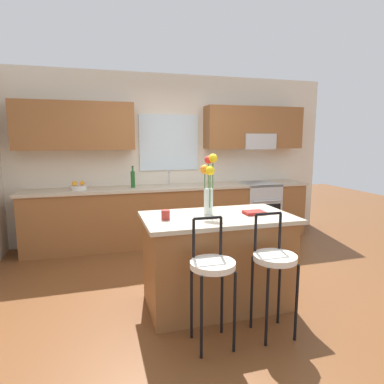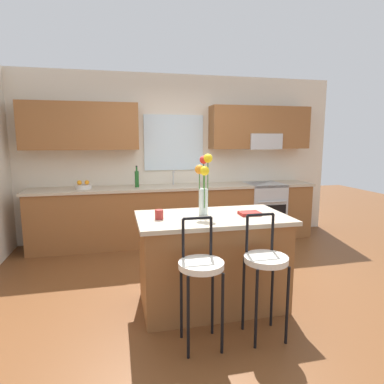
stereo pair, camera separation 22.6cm
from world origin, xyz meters
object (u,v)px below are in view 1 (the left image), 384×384
object	(u,v)px
oven_range	(258,209)
flower_vase	(209,182)
kitchen_island	(217,260)
mug_ceramic	(166,215)
bottle_olive_oil	(133,179)
fruit_bowl_oranges	(78,187)
bar_stool_middle	(274,263)
cookbook	(254,213)
bar_stool_near	(212,270)

from	to	relation	value
oven_range	flower_vase	xyz separation A→B (m)	(-1.61, -2.04, 0.79)
oven_range	kitchen_island	size ratio (longest dim) A/B	0.63
oven_range	mug_ceramic	xyz separation A→B (m)	(-2.06, -2.13, 0.51)
flower_vase	bottle_olive_oil	xyz separation A→B (m)	(-0.52, 2.07, -0.20)
kitchen_island	fruit_bowl_oranges	bearing A→B (deg)	123.10
bar_stool_middle	flower_vase	bearing A→B (deg)	116.60
cookbook	bottle_olive_oil	size ratio (longest dim) A/B	0.60
bar_stool_middle	mug_ceramic	distance (m)	1.05
kitchen_island	bar_stool_near	bearing A→B (deg)	-113.69
bar_stool_near	cookbook	bearing A→B (deg)	41.94
oven_range	cookbook	bearing A→B (deg)	-118.47
bar_stool_near	cookbook	xyz separation A→B (m)	(0.64, 0.58, 0.30)
kitchen_island	bar_stool_near	distance (m)	0.71
flower_vase	mug_ceramic	bearing A→B (deg)	-168.90
bar_stool_near	flower_vase	world-z (taller)	flower_vase
bottle_olive_oil	kitchen_island	bearing A→B (deg)	-74.49
oven_range	bar_stool_near	size ratio (longest dim) A/B	0.88
cookbook	oven_range	bearing A→B (deg)	61.53
flower_vase	mug_ceramic	size ratio (longest dim) A/B	6.66
oven_range	mug_ceramic	distance (m)	3.01
kitchen_island	flower_vase	world-z (taller)	flower_vase
bar_stool_middle	oven_range	bearing A→B (deg)	65.21
bar_stool_middle	bottle_olive_oil	size ratio (longest dim) A/B	3.13
flower_vase	cookbook	bearing A→B (deg)	-14.69
bar_stool_near	bar_stool_middle	bearing A→B (deg)	0.00
kitchen_island	bar_stool_middle	distance (m)	0.71
kitchen_island	bar_stool_near	xyz separation A→B (m)	(-0.27, -0.63, 0.17)
oven_range	bottle_olive_oil	xyz separation A→B (m)	(-2.13, 0.02, 0.60)
kitchen_island	oven_range	bearing A→B (deg)	53.90
bar_stool_near	bar_stool_middle	distance (m)	0.55
mug_ceramic	bar_stool_middle	bearing A→B (deg)	-37.12
kitchen_island	flower_vase	bearing A→B (deg)	137.37
bar_stool_middle	mug_ceramic	world-z (taller)	bar_stool_middle
bar_stool_near	bottle_olive_oil	world-z (taller)	bottle_olive_oil
flower_vase	cookbook	size ratio (longest dim) A/B	3.00
mug_ceramic	bar_stool_near	bearing A→B (deg)	-67.65
bar_stool_near	mug_ceramic	bearing A→B (deg)	112.35
mug_ceramic	cookbook	distance (m)	0.89
bar_stool_near	mug_ceramic	size ratio (longest dim) A/B	11.58
bar_stool_near	oven_range	bearing A→B (deg)	56.46
kitchen_island	cookbook	bearing A→B (deg)	-7.59
fruit_bowl_oranges	bottle_olive_oil	size ratio (longest dim) A/B	0.72
bar_stool_near	flower_vase	bearing A→B (deg)	73.67
bar_stool_middle	flower_vase	size ratio (longest dim) A/B	1.74
oven_range	fruit_bowl_oranges	size ratio (longest dim) A/B	3.83
flower_vase	cookbook	xyz separation A→B (m)	(0.44, -0.12, -0.31)
oven_range	bottle_olive_oil	bearing A→B (deg)	179.34
kitchen_island	mug_ceramic	world-z (taller)	mug_ceramic
bar_stool_middle	cookbook	bearing A→B (deg)	80.86
bar_stool_near	mug_ceramic	distance (m)	0.73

